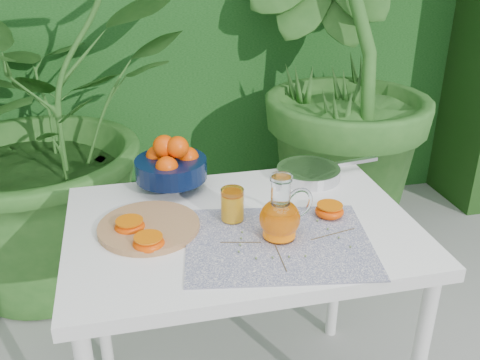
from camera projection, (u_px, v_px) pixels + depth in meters
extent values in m
imported|color=#2A6021|center=(33.00, 115.00, 2.29)|extent=(2.24, 2.24, 1.59)
imported|color=#2A6021|center=(333.00, 68.00, 2.56)|extent=(2.50, 2.50, 1.83)
cube|color=white|center=(242.00, 229.00, 1.56)|extent=(1.00, 0.70, 0.04)
cylinder|color=white|center=(99.00, 293.00, 1.89)|extent=(0.04, 0.04, 0.71)
cylinder|color=white|center=(337.00, 261.00, 2.07)|extent=(0.04, 0.04, 0.71)
cube|color=#0D164A|center=(278.00, 242.00, 1.45)|extent=(0.56, 0.47, 0.00)
cylinder|color=#AC724D|center=(149.00, 227.00, 1.51)|extent=(0.38, 0.38, 0.02)
cylinder|color=black|center=(172.00, 183.00, 1.75)|extent=(0.11, 0.11, 0.04)
cylinder|color=black|center=(171.00, 169.00, 1.73)|extent=(0.29, 0.29, 0.07)
sphere|color=#FE5502|center=(157.00, 157.00, 1.75)|extent=(0.09, 0.09, 0.07)
sphere|color=#FE5502|center=(188.00, 158.00, 1.74)|extent=(0.09, 0.09, 0.07)
sphere|color=#FE5502|center=(167.00, 168.00, 1.67)|extent=(0.09, 0.09, 0.07)
sphere|color=#FE5502|center=(174.00, 153.00, 1.77)|extent=(0.09, 0.09, 0.07)
sphere|color=#FE5502|center=(164.00, 146.00, 1.70)|extent=(0.09, 0.09, 0.07)
sphere|color=#FE5502|center=(178.00, 147.00, 1.69)|extent=(0.09, 0.09, 0.07)
cylinder|color=white|center=(279.00, 236.00, 1.47)|extent=(0.11, 0.11, 0.01)
ellipsoid|color=white|center=(280.00, 218.00, 1.45)|extent=(0.14, 0.14, 0.11)
cylinder|color=white|center=(281.00, 191.00, 1.41)|extent=(0.06, 0.06, 0.07)
cylinder|color=white|center=(281.00, 178.00, 1.40)|extent=(0.07, 0.07, 0.01)
torus|color=white|center=(299.00, 203.00, 1.46)|extent=(0.09, 0.03, 0.09)
cylinder|color=#E16405|center=(280.00, 222.00, 1.45)|extent=(0.11, 0.11, 0.08)
cylinder|color=white|center=(232.00, 205.00, 1.54)|extent=(0.09, 0.09, 0.10)
cylinder|color=gold|center=(232.00, 207.00, 1.54)|extent=(0.08, 0.08, 0.08)
cylinder|color=#E05C07|center=(232.00, 194.00, 1.53)|extent=(0.07, 0.07, 0.00)
cylinder|color=silver|center=(308.00, 173.00, 1.82)|extent=(0.24, 0.24, 0.04)
cylinder|color=silver|center=(309.00, 169.00, 1.81)|extent=(0.21, 0.21, 0.01)
cube|color=silver|center=(357.00, 161.00, 1.87)|extent=(0.16, 0.04, 0.01)
ellipsoid|color=#FE5502|center=(149.00, 243.00, 1.42)|extent=(0.10, 0.10, 0.04)
cylinder|color=#E05C07|center=(148.00, 237.00, 1.41)|extent=(0.09, 0.09, 0.00)
ellipsoid|color=#FE5502|center=(130.00, 227.00, 1.49)|extent=(0.10, 0.10, 0.04)
cylinder|color=#E05C07|center=(129.00, 221.00, 1.49)|extent=(0.09, 0.09, 0.00)
ellipsoid|color=#FE5502|center=(329.00, 211.00, 1.58)|extent=(0.10, 0.10, 0.04)
cylinder|color=#E05C07|center=(330.00, 205.00, 1.57)|extent=(0.09, 0.09, 0.00)
cylinder|color=#4E3F23|center=(281.00, 258.00, 1.38)|extent=(0.01, 0.12, 0.00)
sphere|color=#5D753D|center=(256.00, 258.00, 1.37)|extent=(0.01, 0.01, 0.01)
sphere|color=#5D753D|center=(273.00, 257.00, 1.38)|extent=(0.01, 0.01, 0.01)
sphere|color=#5D753D|center=(289.00, 257.00, 1.38)|extent=(0.01, 0.01, 0.01)
sphere|color=#5D753D|center=(305.00, 256.00, 1.38)|extent=(0.01, 0.01, 0.01)
cylinder|color=#4E3F23|center=(333.00, 234.00, 1.49)|extent=(0.14, 0.03, 0.00)
sphere|color=#5D753D|center=(317.00, 220.00, 1.55)|extent=(0.01, 0.01, 0.01)
sphere|color=#5D753D|center=(328.00, 229.00, 1.51)|extent=(0.01, 0.01, 0.01)
sphere|color=#5D753D|center=(339.00, 237.00, 1.46)|extent=(0.01, 0.01, 0.01)
sphere|color=#5D753D|center=(350.00, 247.00, 1.42)|extent=(0.01, 0.01, 0.01)
cylinder|color=#4E3F23|center=(241.00, 242.00, 1.45)|extent=(0.11, 0.03, 0.00)
sphere|color=#5D753D|center=(239.00, 251.00, 1.40)|extent=(0.01, 0.01, 0.01)
sphere|color=#5D753D|center=(240.00, 245.00, 1.43)|extent=(0.01, 0.01, 0.01)
sphere|color=#5D753D|center=(241.00, 238.00, 1.46)|extent=(0.01, 0.01, 0.01)
sphere|color=#5D753D|center=(242.00, 232.00, 1.49)|extent=(0.01, 0.01, 0.01)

